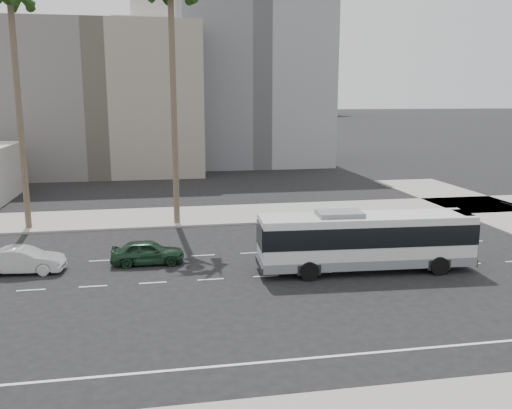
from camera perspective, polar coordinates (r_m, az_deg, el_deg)
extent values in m
plane|color=black|center=(29.71, 1.05, -7.49)|extent=(700.00, 700.00, 0.00)
cube|color=gray|center=(44.45, -2.90, -1.05)|extent=(120.00, 7.00, 0.15)
cube|color=slate|center=(72.85, -15.67, 10.44)|extent=(24.00, 18.00, 18.00)
cube|color=slate|center=(80.79, -0.68, 13.74)|extent=(20.00, 20.00, 26.00)
cube|color=beige|center=(277.86, -9.89, 13.70)|extent=(42.00, 42.00, 44.00)
cube|color=#595E67|center=(263.71, 0.79, 16.83)|extent=(26.00, 26.00, 70.00)
cube|color=#595E67|center=(298.03, 4.52, 15.20)|extent=(22.00, 22.00, 60.00)
cube|color=silver|center=(30.78, 11.37, -3.50)|extent=(11.88, 3.22, 2.64)
cube|color=black|center=(30.69, 11.39, -2.86)|extent=(11.94, 3.28, 1.11)
cube|color=slate|center=(31.09, 11.28, -5.57)|extent=(11.90, 3.26, 0.51)
cube|color=slate|center=(29.93, 8.77, -1.03)|extent=(2.52, 1.75, 0.30)
cube|color=#262628|center=(32.97, 20.49, -0.94)|extent=(0.71, 1.85, 0.30)
cylinder|color=black|center=(31.59, 18.52, -5.97)|extent=(1.01, 0.30, 1.01)
cylinder|color=black|center=(33.78, 16.41, -4.73)|extent=(1.01, 0.30, 1.01)
cylinder|color=black|center=(28.89, 5.80, -7.04)|extent=(1.01, 0.30, 1.01)
cylinder|color=black|center=(31.27, 4.48, -5.58)|extent=(1.01, 0.30, 1.01)
imported|color=#1A3924|center=(32.24, -11.23, -4.87)|extent=(1.80, 4.21, 1.42)
imported|color=silver|center=(32.65, -23.14, -5.36)|extent=(1.90, 4.49, 1.44)
cylinder|color=brown|center=(40.71, -8.55, 9.35)|extent=(0.45, 0.45, 16.54)
cylinder|color=brown|center=(42.09, -23.39, 8.14)|extent=(0.50, 0.50, 15.83)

